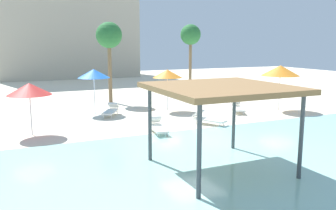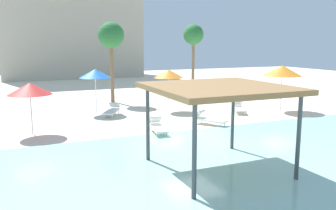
% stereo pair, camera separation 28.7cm
% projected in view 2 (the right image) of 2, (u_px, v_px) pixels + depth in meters
% --- Properties ---
extents(ground_plane, '(80.00, 80.00, 0.00)m').
position_uv_depth(ground_plane, '(192.00, 139.00, 16.55)').
color(ground_plane, beige).
extents(lagoon_water, '(44.00, 13.50, 0.04)m').
position_uv_depth(lagoon_water, '(264.00, 177.00, 11.80)').
color(lagoon_water, '#99D1C6').
rests_on(lagoon_water, ground).
extents(shade_pavilion, '(4.41, 4.41, 2.97)m').
position_uv_depth(shade_pavilion, '(218.00, 91.00, 12.06)').
color(shade_pavilion, '#42474C').
rests_on(shade_pavilion, ground).
extents(beach_umbrella_red_0, '(2.07, 2.07, 2.51)m').
position_uv_depth(beach_umbrella_red_0, '(30.00, 89.00, 17.06)').
color(beach_umbrella_red_0, silver).
rests_on(beach_umbrella_red_0, ground).
extents(beach_umbrella_blue_3, '(1.99, 1.99, 2.79)m').
position_uv_depth(beach_umbrella_blue_3, '(95.00, 73.00, 22.27)').
color(beach_umbrella_blue_3, silver).
rests_on(beach_umbrella_blue_3, ground).
extents(beach_umbrella_orange_4, '(1.92, 1.92, 2.69)m').
position_uv_depth(beach_umbrella_orange_4, '(169.00, 74.00, 23.22)').
color(beach_umbrella_orange_4, silver).
rests_on(beach_umbrella_orange_4, ground).
extents(beach_umbrella_orange_5, '(2.46, 2.46, 2.95)m').
position_uv_depth(beach_umbrella_orange_5, '(282.00, 71.00, 23.20)').
color(beach_umbrella_orange_5, silver).
rests_on(beach_umbrella_orange_5, ground).
extents(lounge_chair_2, '(1.35, 1.97, 0.74)m').
position_uv_depth(lounge_chair_2, '(239.00, 107.00, 22.91)').
color(lounge_chair_2, white).
rests_on(lounge_chair_2, ground).
extents(lounge_chair_4, '(1.47, 1.94, 0.74)m').
position_uv_depth(lounge_chair_4, '(112.00, 110.00, 21.94)').
color(lounge_chair_4, white).
rests_on(lounge_chair_4, ground).
extents(lounge_chair_5, '(0.87, 1.96, 0.74)m').
position_uv_depth(lounge_chair_5, '(157.00, 126.00, 17.65)').
color(lounge_chair_5, white).
rests_on(lounge_chair_5, ground).
extents(lounge_chair_6, '(1.48, 1.94, 0.74)m').
position_uv_depth(lounge_chair_6, '(208.00, 119.00, 19.45)').
color(lounge_chair_6, white).
rests_on(lounge_chair_6, ground).
extents(palm_tree_1, '(1.90, 1.90, 5.90)m').
position_uv_depth(palm_tree_1, '(111.00, 37.00, 26.14)').
color(palm_tree_1, brown).
rests_on(palm_tree_1, ground).
extents(palm_tree_2, '(1.90, 1.90, 6.11)m').
position_uv_depth(palm_tree_2, '(193.00, 36.00, 33.41)').
color(palm_tree_2, brown).
rests_on(palm_tree_2, ground).
extents(hotel_block_0, '(17.06, 9.74, 14.69)m').
position_uv_depth(hotel_block_0, '(69.00, 20.00, 46.85)').
color(hotel_block_0, '#B2A893').
rests_on(hotel_block_0, ground).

